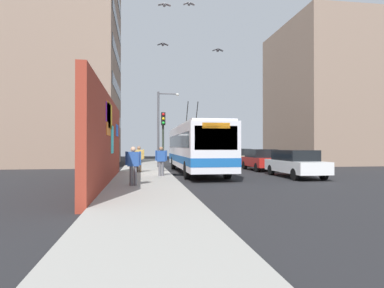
{
  "coord_description": "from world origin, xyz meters",
  "views": [
    {
      "loc": [
        -20.15,
        1.75,
        1.8
      ],
      "look_at": [
        -0.18,
        -1.27,
        1.93
      ],
      "focal_mm": 31.14,
      "sensor_mm": 36.0,
      "label": 1
    }
  ],
  "objects_px": {
    "parked_car_white": "(295,163)",
    "traffic_light": "(163,131)",
    "pedestrian_at_curb": "(161,159)",
    "pedestrian_midblock": "(139,157)",
    "parked_car_red": "(261,159)",
    "pedestrian_near_wall": "(133,163)",
    "city_bus": "(196,147)",
    "parked_car_champagne": "(238,157)",
    "parked_car_dark_gray": "(223,155)",
    "street_lamp": "(161,123)"
  },
  "relations": [
    {
      "from": "parked_car_white",
      "to": "traffic_light",
      "type": "xyz_separation_m",
      "value": [
        3.93,
        7.35,
        1.96
      ]
    },
    {
      "from": "pedestrian_at_curb",
      "to": "pedestrian_midblock",
      "type": "xyz_separation_m",
      "value": [
        2.75,
        1.25,
        0.02
      ]
    },
    {
      "from": "parked_car_red",
      "to": "pedestrian_near_wall",
      "type": "bearing_deg",
      "value": 136.12
    },
    {
      "from": "city_bus",
      "to": "pedestrian_midblock",
      "type": "height_order",
      "value": "city_bus"
    },
    {
      "from": "parked_car_red",
      "to": "pedestrian_at_curb",
      "type": "relative_size",
      "value": 2.65
    },
    {
      "from": "parked_car_champagne",
      "to": "pedestrian_midblock",
      "type": "xyz_separation_m",
      "value": [
        -8.12,
        8.92,
        0.28
      ]
    },
    {
      "from": "parked_car_red",
      "to": "pedestrian_midblock",
      "type": "height_order",
      "value": "pedestrian_midblock"
    },
    {
      "from": "pedestrian_at_curb",
      "to": "pedestrian_near_wall",
      "type": "xyz_separation_m",
      "value": [
        -4.39,
        1.42,
        0.01
      ]
    },
    {
      "from": "city_bus",
      "to": "pedestrian_at_curb",
      "type": "relative_size",
      "value": 7.59
    },
    {
      "from": "parked_car_champagne",
      "to": "traffic_light",
      "type": "bearing_deg",
      "value": 135.33
    },
    {
      "from": "parked_car_red",
      "to": "parked_car_white",
      "type": "bearing_deg",
      "value": -180.0
    },
    {
      "from": "parked_car_champagne",
      "to": "traffic_light",
      "type": "distance_m",
      "value": 10.64
    },
    {
      "from": "pedestrian_midblock",
      "to": "traffic_light",
      "type": "height_order",
      "value": "traffic_light"
    },
    {
      "from": "pedestrian_at_curb",
      "to": "parked_car_champagne",
      "type": "bearing_deg",
      "value": -35.23
    },
    {
      "from": "parked_car_white",
      "to": "parked_car_dark_gray",
      "type": "xyz_separation_m",
      "value": [
        17.14,
        0.0,
        -0.0
      ]
    },
    {
      "from": "parked_car_red",
      "to": "pedestrian_midblock",
      "type": "bearing_deg",
      "value": 104.6
    },
    {
      "from": "city_bus",
      "to": "parked_car_champagne",
      "type": "relative_size",
      "value": 2.64
    },
    {
      "from": "pedestrian_near_wall",
      "to": "city_bus",
      "type": "bearing_deg",
      "value": -27.14
    },
    {
      "from": "parked_car_white",
      "to": "parked_car_champagne",
      "type": "distance_m",
      "value": 11.36
    },
    {
      "from": "city_bus",
      "to": "pedestrian_near_wall",
      "type": "distance_m",
      "value": 8.58
    },
    {
      "from": "parked_car_red",
      "to": "street_lamp",
      "type": "bearing_deg",
      "value": 68.09
    },
    {
      "from": "pedestrian_at_curb",
      "to": "pedestrian_midblock",
      "type": "bearing_deg",
      "value": 24.4
    },
    {
      "from": "city_bus",
      "to": "street_lamp",
      "type": "height_order",
      "value": "street_lamp"
    },
    {
      "from": "pedestrian_at_curb",
      "to": "street_lamp",
      "type": "distance_m",
      "value": 8.39
    },
    {
      "from": "parked_car_red",
      "to": "traffic_light",
      "type": "distance_m",
      "value": 7.78
    },
    {
      "from": "pedestrian_near_wall",
      "to": "street_lamp",
      "type": "relative_size",
      "value": 0.27
    },
    {
      "from": "city_bus",
      "to": "parked_car_dark_gray",
      "type": "xyz_separation_m",
      "value": [
        13.43,
        -5.2,
        -0.93
      ]
    },
    {
      "from": "parked_car_red",
      "to": "traffic_light",
      "type": "height_order",
      "value": "traffic_light"
    },
    {
      "from": "parked_car_white",
      "to": "pedestrian_midblock",
      "type": "xyz_separation_m",
      "value": [
        3.24,
        8.92,
        0.28
      ]
    },
    {
      "from": "pedestrian_at_curb",
      "to": "pedestrian_midblock",
      "type": "distance_m",
      "value": 3.02
    },
    {
      "from": "traffic_light",
      "to": "pedestrian_midblock",
      "type": "bearing_deg",
      "value": 113.65
    },
    {
      "from": "parked_car_champagne",
      "to": "parked_car_red",
      "type": "bearing_deg",
      "value": 180.0
    },
    {
      "from": "pedestrian_near_wall",
      "to": "pedestrian_midblock",
      "type": "height_order",
      "value": "pedestrian_midblock"
    },
    {
      "from": "pedestrian_midblock",
      "to": "street_lamp",
      "type": "bearing_deg",
      "value": -17.85
    },
    {
      "from": "pedestrian_midblock",
      "to": "parked_car_white",
      "type": "bearing_deg",
      "value": -109.95
    },
    {
      "from": "parked_car_white",
      "to": "parked_car_champagne",
      "type": "bearing_deg",
      "value": -0.0
    },
    {
      "from": "parked_car_champagne",
      "to": "pedestrian_near_wall",
      "type": "relative_size",
      "value": 2.85
    },
    {
      "from": "pedestrian_midblock",
      "to": "street_lamp",
      "type": "distance_m",
      "value": 6.05
    },
    {
      "from": "parked_car_dark_gray",
      "to": "street_lamp",
      "type": "height_order",
      "value": "street_lamp"
    },
    {
      "from": "pedestrian_near_wall",
      "to": "street_lamp",
      "type": "bearing_deg",
      "value": -8.57
    },
    {
      "from": "parked_car_red",
      "to": "street_lamp",
      "type": "height_order",
      "value": "street_lamp"
    },
    {
      "from": "pedestrian_midblock",
      "to": "pedestrian_near_wall",
      "type": "bearing_deg",
      "value": 178.57
    },
    {
      "from": "pedestrian_midblock",
      "to": "street_lamp",
      "type": "relative_size",
      "value": 0.28
    },
    {
      "from": "parked_car_red",
      "to": "parked_car_dark_gray",
      "type": "height_order",
      "value": "same"
    },
    {
      "from": "parked_car_dark_gray",
      "to": "city_bus",
      "type": "bearing_deg",
      "value": 158.83
    },
    {
      "from": "street_lamp",
      "to": "city_bus",
      "type": "bearing_deg",
      "value": -156.82
    },
    {
      "from": "parked_car_white",
      "to": "street_lamp",
      "type": "height_order",
      "value": "street_lamp"
    },
    {
      "from": "city_bus",
      "to": "parked_car_red",
      "type": "xyz_separation_m",
      "value": [
        1.85,
        -5.2,
        -0.93
      ]
    },
    {
      "from": "parked_car_white",
      "to": "parked_car_champagne",
      "type": "height_order",
      "value": "same"
    },
    {
      "from": "pedestrian_midblock",
      "to": "traffic_light",
      "type": "bearing_deg",
      "value": -66.35
    }
  ]
}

